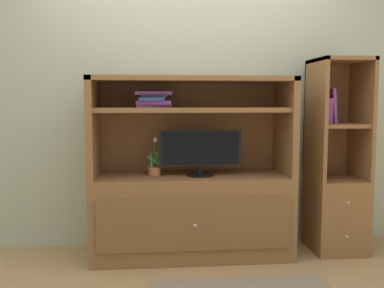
{
  "coord_description": "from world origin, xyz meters",
  "views": [
    {
      "loc": [
        -0.31,
        -2.95,
        1.23
      ],
      "look_at": [
        0.0,
        0.35,
        0.9
      ],
      "focal_mm": 40.2,
      "sensor_mm": 36.0,
      "label": 1
    }
  ],
  "objects_px": {
    "media_console": "(191,197)",
    "bookshelf_tall": "(336,186)",
    "magazine_stack": "(154,100)",
    "upright_book_row": "(327,110)",
    "tv_monitor": "(200,151)",
    "potted_plant": "(155,169)"
  },
  "relations": [
    {
      "from": "media_console",
      "to": "bookshelf_tall",
      "type": "distance_m",
      "value": 1.2
    },
    {
      "from": "media_console",
      "to": "tv_monitor",
      "type": "bearing_deg",
      "value": -38.4
    },
    {
      "from": "upright_book_row",
      "to": "media_console",
      "type": "bearing_deg",
      "value": 179.76
    },
    {
      "from": "potted_plant",
      "to": "upright_book_row",
      "type": "bearing_deg",
      "value": -0.21
    },
    {
      "from": "media_console",
      "to": "bookshelf_tall",
      "type": "xyz_separation_m",
      "value": [
        1.2,
        0.0,
        0.06
      ]
    },
    {
      "from": "media_console",
      "to": "magazine_stack",
      "type": "bearing_deg",
      "value": -179.97
    },
    {
      "from": "magazine_stack",
      "to": "upright_book_row",
      "type": "distance_m",
      "value": 1.39
    },
    {
      "from": "bookshelf_tall",
      "to": "magazine_stack",
      "type": "bearing_deg",
      "value": -179.82
    },
    {
      "from": "media_console",
      "to": "tv_monitor",
      "type": "height_order",
      "value": "media_console"
    },
    {
      "from": "bookshelf_tall",
      "to": "tv_monitor",
      "type": "bearing_deg",
      "value": -177.17
    },
    {
      "from": "potted_plant",
      "to": "upright_book_row",
      "type": "distance_m",
      "value": 1.46
    },
    {
      "from": "magazine_stack",
      "to": "bookshelf_tall",
      "type": "height_order",
      "value": "bookshelf_tall"
    },
    {
      "from": "tv_monitor",
      "to": "bookshelf_tall",
      "type": "bearing_deg",
      "value": 2.83
    },
    {
      "from": "media_console",
      "to": "bookshelf_tall",
      "type": "relative_size",
      "value": 0.99
    },
    {
      "from": "media_console",
      "to": "upright_book_row",
      "type": "xyz_separation_m",
      "value": [
        1.1,
        -0.0,
        0.69
      ]
    },
    {
      "from": "bookshelf_tall",
      "to": "upright_book_row",
      "type": "relative_size",
      "value": 5.62
    },
    {
      "from": "media_console",
      "to": "potted_plant",
      "type": "relative_size",
      "value": 5.18
    },
    {
      "from": "bookshelf_tall",
      "to": "media_console",
      "type": "bearing_deg",
      "value": -179.79
    },
    {
      "from": "upright_book_row",
      "to": "tv_monitor",
      "type": "bearing_deg",
      "value": -177.4
    },
    {
      "from": "magazine_stack",
      "to": "upright_book_row",
      "type": "height_order",
      "value": "upright_book_row"
    },
    {
      "from": "potted_plant",
      "to": "bookshelf_tall",
      "type": "distance_m",
      "value": 1.5
    },
    {
      "from": "bookshelf_tall",
      "to": "upright_book_row",
      "type": "height_order",
      "value": "bookshelf_tall"
    }
  ]
}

